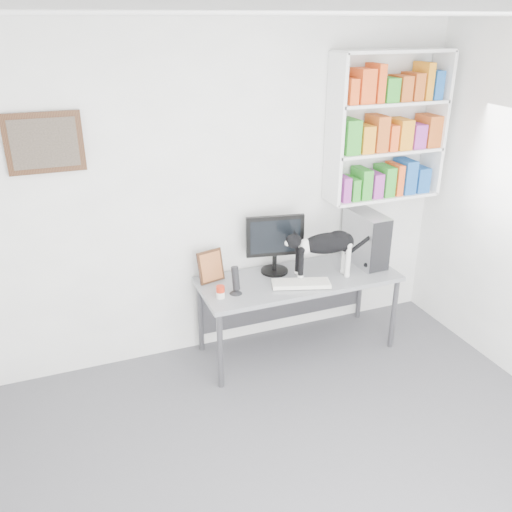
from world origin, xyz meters
The scene contains 11 objects.
room centered at (0.00, 0.00, 1.35)m, with size 4.01×4.01×2.70m.
bookshelf centered at (1.40, 1.85, 1.85)m, with size 1.03×0.28×1.24m, color white.
wall_art centered at (-1.30, 1.97, 1.90)m, with size 0.52×0.04×0.42m, color #482E17.
desk centered at (0.52, 1.64, 0.35)m, with size 1.68×0.65×0.70m, color gray.
monitor centered at (0.37, 1.81, 0.96)m, with size 0.49×0.23×0.52m, color black.
keyboard centered at (0.47, 1.50, 0.72)m, with size 0.47×0.18×0.04m, color white.
pc_tower centered at (1.20, 1.72, 0.93)m, with size 0.21×0.46×0.46m, color #B4B4B9.
speaker centered at (-0.06, 1.56, 0.82)m, with size 0.10×0.10×0.24m, color black.
leaning_print centered at (-0.18, 1.84, 0.84)m, with size 0.22×0.09×0.28m, color #482E17.
soup_can centered at (-0.20, 1.53, 0.75)m, with size 0.07×0.07×0.10m, color red.
cat centered at (0.72, 1.57, 0.90)m, with size 0.67×0.18×0.41m, color black, non-canonical shape.
Camera 1 is at (-1.28, -2.03, 2.69)m, focal length 38.00 mm.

